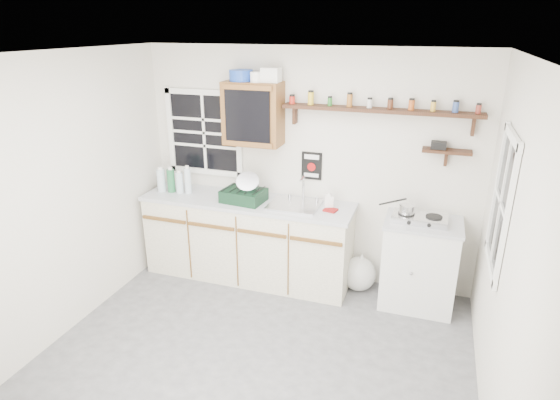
{
  "coord_description": "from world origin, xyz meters",
  "views": [
    {
      "loc": [
        1.25,
        -3.04,
        2.69
      ],
      "look_at": [
        0.04,
        0.55,
        1.26
      ],
      "focal_mm": 30.0,
      "sensor_mm": 36.0,
      "label": 1
    }
  ],
  "objects_px": {
    "main_cabinet": "(248,239)",
    "dish_rack": "(245,192)",
    "right_cabinet": "(419,263)",
    "upper_cabinet": "(253,114)",
    "hotplate": "(420,218)",
    "spice_shelf": "(378,109)"
  },
  "relations": [
    {
      "from": "main_cabinet",
      "to": "dish_rack",
      "type": "relative_size",
      "value": 4.98
    },
    {
      "from": "main_cabinet",
      "to": "right_cabinet",
      "type": "bearing_deg",
      "value": 0.79
    },
    {
      "from": "upper_cabinet",
      "to": "hotplate",
      "type": "xyz_separation_m",
      "value": [
        1.76,
        -0.14,
        -0.88
      ]
    },
    {
      "from": "upper_cabinet",
      "to": "hotplate",
      "type": "distance_m",
      "value": 1.97
    },
    {
      "from": "upper_cabinet",
      "to": "spice_shelf",
      "type": "height_order",
      "value": "upper_cabinet"
    },
    {
      "from": "dish_rack",
      "to": "hotplate",
      "type": "bearing_deg",
      "value": 7.3
    },
    {
      "from": "right_cabinet",
      "to": "hotplate",
      "type": "distance_m",
      "value": 0.49
    },
    {
      "from": "main_cabinet",
      "to": "dish_rack",
      "type": "bearing_deg",
      "value": -88.15
    },
    {
      "from": "main_cabinet",
      "to": "spice_shelf",
      "type": "height_order",
      "value": "spice_shelf"
    },
    {
      "from": "main_cabinet",
      "to": "right_cabinet",
      "type": "relative_size",
      "value": 2.54
    },
    {
      "from": "right_cabinet",
      "to": "dish_rack",
      "type": "distance_m",
      "value": 1.92
    },
    {
      "from": "upper_cabinet",
      "to": "main_cabinet",
      "type": "bearing_deg",
      "value": -103.68
    },
    {
      "from": "hotplate",
      "to": "right_cabinet",
      "type": "bearing_deg",
      "value": 26.9
    },
    {
      "from": "right_cabinet",
      "to": "dish_rack",
      "type": "bearing_deg",
      "value": -177.78
    },
    {
      "from": "upper_cabinet",
      "to": "spice_shelf",
      "type": "xyz_separation_m",
      "value": [
        1.27,
        0.07,
        0.1
      ]
    },
    {
      "from": "main_cabinet",
      "to": "hotplate",
      "type": "height_order",
      "value": "hotplate"
    },
    {
      "from": "main_cabinet",
      "to": "spice_shelf",
      "type": "bearing_deg",
      "value": 9.31
    },
    {
      "from": "spice_shelf",
      "to": "main_cabinet",
      "type": "bearing_deg",
      "value": -170.69
    },
    {
      "from": "right_cabinet",
      "to": "dish_rack",
      "type": "relative_size",
      "value": 1.96
    },
    {
      "from": "main_cabinet",
      "to": "dish_rack",
      "type": "height_order",
      "value": "dish_rack"
    },
    {
      "from": "right_cabinet",
      "to": "spice_shelf",
      "type": "bearing_deg",
      "value": 160.66
    },
    {
      "from": "dish_rack",
      "to": "upper_cabinet",
      "type": "bearing_deg",
      "value": 85.63
    }
  ]
}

